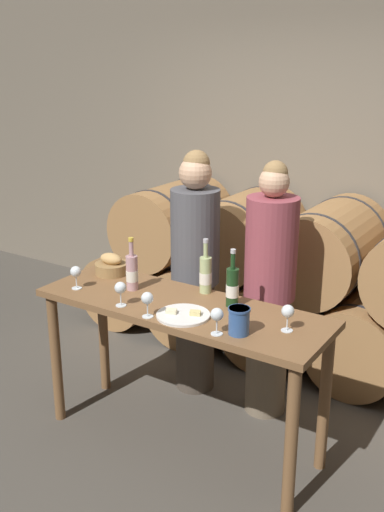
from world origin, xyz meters
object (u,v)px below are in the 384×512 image
cheese_plate (183,315)px  wine_glass_right (217,315)px  wine_bottle_rose (132,272)px  blue_crock (239,320)px  tasting_table (181,327)px  wine_bottle_white (206,274)px  person_left (195,271)px  wine_glass_left (120,289)px  wine_bottle_red (232,287)px  wine_glass_far_left (76,272)px  wine_glass_center (147,299)px  wine_glass_far_right (288,312)px  person_right (269,290)px  bread_basket (111,266)px

cheese_plate → wine_glass_right: 0.29m
wine_bottle_rose → blue_crock: size_ratio=2.30×
tasting_table → wine_bottle_white: size_ratio=5.20×
person_left → wine_glass_left: bearing=-89.2°
blue_crock → cheese_plate: blue_crock is taller
wine_bottle_red → cheese_plate: (-0.15, -0.26, -0.10)m
wine_glass_far_left → wine_glass_center: size_ratio=1.00×
person_left → wine_bottle_white: (0.30, -0.35, 0.15)m
blue_crock → tasting_table: bearing=160.9°
blue_crock → cheese_plate: size_ratio=0.48×
wine_bottle_red → blue_crock: size_ratio=2.37×
wine_glass_far_left → wine_glass_far_right: size_ratio=1.00×
wine_bottle_red → wine_glass_far_right: 0.41m
blue_crock → wine_glass_center: size_ratio=0.99×
wine_bottle_white → wine_bottle_rose: 0.43m
tasting_table → wine_glass_far_right: wine_glass_far_right is taller
wine_glass_left → wine_bottle_red: bearing=32.7°
tasting_table → wine_bottle_white: 0.34m
wine_bottle_red → wine_glass_far_right: wine_bottle_red is taller
person_right → wine_glass_far_left: 1.17m
wine_bottle_red → cheese_plate: bearing=-119.1°
wine_glass_center → wine_glass_right: (0.41, 0.02, 0.00)m
wine_bottle_white → person_left: bearing=129.9°
tasting_table → bread_basket: (-0.64, 0.17, 0.19)m
wine_bottle_red → wine_glass_left: wine_bottle_red is taller
person_right → blue_crock: 0.77m
tasting_table → person_left: (-0.28, 0.58, 0.10)m
wine_bottle_rose → blue_crock: (0.81, -0.19, -0.03)m
wine_glass_far_right → bread_basket: bearing=172.6°
cheese_plate → wine_bottle_white: bearing=102.8°
wine_glass_far_left → wine_glass_left: bearing=-8.8°
wine_bottle_red → wine_bottle_white: wine_bottle_red is taller
wine_glass_far_left → wine_glass_right: same height
wine_glass_far_left → cheese_plate: bearing=0.5°
wine_glass_far_left → wine_glass_center: bearing=-9.4°
person_left → wine_bottle_rose: bearing=-99.2°
tasting_table → wine_bottle_white: (0.02, 0.22, 0.25)m
blue_crock → person_right: bearing=104.1°
wine_bottle_white → wine_glass_far_right: (0.61, -0.22, -0.01)m
tasting_table → person_right: size_ratio=1.04×
wine_glass_center → wine_glass_far_right: bearing=19.4°
wine_bottle_white → blue_crock: size_ratio=2.35×
tasting_table → wine_bottle_red: (0.25, 0.13, 0.25)m
wine_bottle_white → blue_crock: (0.43, -0.38, -0.04)m
wine_bottle_rose → cheese_plate: wine_bottle_rose is taller
bread_basket → wine_glass_far_right: wine_glass_far_right is taller
tasting_table → bread_basket: bread_basket is taller
wine_glass_right → wine_glass_far_right: 0.35m
person_right → cheese_plate: (-0.16, -0.71, 0.06)m
blue_crock → wine_bottle_white: bearing=138.4°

